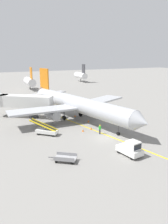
# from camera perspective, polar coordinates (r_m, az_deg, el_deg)

# --- Properties ---
(ground_plane) EXTENTS (300.00, 300.00, 0.00)m
(ground_plane) POSITION_cam_1_polar(r_m,az_deg,el_deg) (37.92, 5.41, -6.57)
(ground_plane) COLOR gray
(taxi_line_yellow) EXTENTS (19.44, 77.75, 0.01)m
(taxi_line_yellow) POSITION_cam_1_polar(r_m,az_deg,el_deg) (42.03, 1.94, -4.36)
(taxi_line_yellow) COLOR yellow
(taxi_line_yellow) RESTS_ON ground
(airliner) EXTENTS (27.92, 34.94, 10.10)m
(airliner) POSITION_cam_1_polar(r_m,az_deg,el_deg) (47.15, -1.93, 2.04)
(airliner) COLOR #B2B5BA
(airliner) RESTS_ON ground
(jet_bridge) EXTENTS (11.85, 9.50, 4.85)m
(jet_bridge) POSITION_cam_1_polar(r_m,az_deg,el_deg) (51.17, -16.01, 2.62)
(jet_bridge) COLOR silver
(jet_bridge) RESTS_ON ground
(pushback_tug) EXTENTS (2.51, 3.88, 2.20)m
(pushback_tug) POSITION_cam_1_polar(r_m,az_deg,el_deg) (31.93, 11.72, -9.07)
(pushback_tug) COLOR silver
(pushback_tug) RESTS_ON ground
(baggage_tug_near_wing) EXTENTS (2.41, 2.72, 2.10)m
(baggage_tug_near_wing) POSITION_cam_1_polar(r_m,az_deg,el_deg) (46.52, 13.22, -1.68)
(baggage_tug_near_wing) COLOR silver
(baggage_tug_near_wing) RESTS_ON ground
(baggage_tug_by_cargo_door) EXTENTS (2.70, 2.06, 2.10)m
(baggage_tug_by_cargo_door) POSITION_cam_1_polar(r_m,az_deg,el_deg) (51.32, 7.33, 0.11)
(baggage_tug_by_cargo_door) COLOR silver
(baggage_tug_by_cargo_door) RESTS_ON ground
(belt_loader_forward_hold) EXTENTS (4.56, 4.26, 2.59)m
(belt_loader_forward_hold) POSITION_cam_1_polar(r_m,az_deg,el_deg) (39.62, -9.51, -4.57)
(belt_loader_forward_hold) COLOR silver
(belt_loader_forward_hold) RESTS_ON ground
(baggage_cart_loaded) EXTENTS (3.53, 2.90, 0.94)m
(baggage_cart_loaded) POSITION_cam_1_polar(r_m,az_deg,el_deg) (29.92, -4.76, -11.58)
(baggage_cart_loaded) COLOR #A5A5A8
(baggage_cart_loaded) RESTS_ON ground
(ground_crew_marshaller) EXTENTS (0.36, 0.24, 1.70)m
(ground_crew_marshaller) POSITION_cam_1_polar(r_m,az_deg,el_deg) (39.38, 4.04, -4.32)
(ground_crew_marshaller) COLOR #26262D
(ground_crew_marshaller) RESTS_ON ground
(safety_cone_nose_left) EXTENTS (0.36, 0.36, 0.44)m
(safety_cone_nose_left) POSITION_cam_1_polar(r_m,az_deg,el_deg) (40.71, -0.26, -4.67)
(safety_cone_nose_left) COLOR orange
(safety_cone_nose_left) RESTS_ON ground
(safety_cone_nose_right) EXTENTS (0.36, 0.36, 0.44)m
(safety_cone_nose_right) POSITION_cam_1_polar(r_m,az_deg,el_deg) (50.05, -2.30, -0.99)
(safety_cone_nose_right) COLOR orange
(safety_cone_nose_right) RESTS_ON ground
(safety_cone_wingtip_left) EXTENTS (0.36, 0.36, 0.44)m
(safety_cone_wingtip_left) POSITION_cam_1_polar(r_m,az_deg,el_deg) (46.17, 1.13, -2.33)
(safety_cone_wingtip_left) COLOR orange
(safety_cone_wingtip_left) RESTS_ON ground
(safety_cone_wingtip_right) EXTENTS (0.36, 0.36, 0.44)m
(safety_cone_wingtip_right) POSITION_cam_1_polar(r_m,az_deg,el_deg) (41.87, 1.83, -4.13)
(safety_cone_wingtip_right) COLOR orange
(safety_cone_wingtip_right) RESTS_ON ground
(distant_aircraft_mid_right) EXTENTS (3.00, 10.10, 8.80)m
(distant_aircraft_mid_right) POSITION_cam_1_polar(r_m,az_deg,el_deg) (90.29, -13.56, 7.53)
(distant_aircraft_mid_right) COLOR silver
(distant_aircraft_mid_right) RESTS_ON ground
(distant_aircraft_far_right) EXTENTS (3.00, 10.10, 8.80)m
(distant_aircraft_far_right) POSITION_cam_1_polar(r_m,az_deg,el_deg) (113.07, -0.84, 9.27)
(distant_aircraft_far_right) COLOR silver
(distant_aircraft_far_right) RESTS_ON ground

